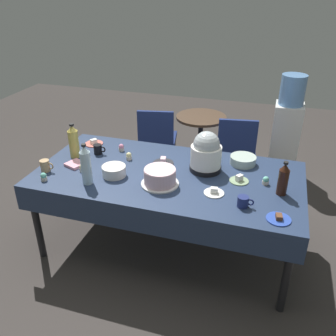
{
  "coord_description": "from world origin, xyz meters",
  "views": [
    {
      "loc": [
        0.78,
        -2.53,
        2.22
      ],
      "look_at": [
        0.0,
        0.0,
        0.8
      ],
      "focal_mm": 38.89,
      "sensor_mm": 36.0,
      "label": 1
    }
  ],
  "objects": [
    {
      "name": "cupcake_lemon",
      "position": [
        -0.55,
        0.29,
        0.78
      ],
      "size": [
        0.05,
        0.05,
        0.07
      ],
      "color": "beige",
      "rests_on": "potluck_table"
    },
    {
      "name": "dessert_plate_coral",
      "position": [
        -0.87,
        0.35,
        0.76
      ],
      "size": [
        0.18,
        0.18,
        0.05
      ],
      "color": "#E07266",
      "rests_on": "potluck_table"
    },
    {
      "name": "paper_napkin_stack",
      "position": [
        -0.81,
        -0.1,
        0.76
      ],
      "size": [
        0.18,
        0.18,
        0.02
      ],
      "primitive_type": "cube",
      "rotation": [
        0.0,
        0.0,
        -0.36
      ],
      "color": "pink",
      "rests_on": "potluck_table"
    },
    {
      "name": "cupcake_berry",
      "position": [
        -0.92,
        -0.4,
        0.78
      ],
      "size": [
        0.05,
        0.05,
        0.07
      ],
      "color": "beige",
      "rests_on": "potluck_table"
    },
    {
      "name": "maroon_chair_left",
      "position": [
        -0.54,
        1.29,
        0.49
      ],
      "size": [
        0.52,
        0.52,
        0.85
      ],
      "color": "navy",
      "rests_on": "ground"
    },
    {
      "name": "round_cafe_table",
      "position": [
        -0.05,
        1.52,
        0.5
      ],
      "size": [
        0.6,
        0.6,
        0.72
      ],
      "color": "#473323",
      "rests_on": "ground"
    },
    {
      "name": "slow_cooker",
      "position": [
        0.28,
        0.15,
        0.91
      ],
      "size": [
        0.27,
        0.27,
        0.35
      ],
      "color": "black",
      "rests_on": "potluck_table"
    },
    {
      "name": "soda_bottle_water",
      "position": [
        -0.56,
        -0.34,
        0.91
      ],
      "size": [
        0.08,
        0.08,
        0.34
      ],
      "color": "silver",
      "rests_on": "potluck_table"
    },
    {
      "name": "ground",
      "position": [
        0.0,
        0.0,
        0.0
      ],
      "size": [
        9.0,
        9.0,
        0.0
      ],
      "primitive_type": "plane",
      "color": "#383330"
    },
    {
      "name": "cupcake_vanilla",
      "position": [
        -0.7,
        -0.18,
        0.78
      ],
      "size": [
        0.05,
        0.05,
        0.07
      ],
      "color": "beige",
      "rests_on": "potluck_table"
    },
    {
      "name": "coffee_mug_navy",
      "position": [
        0.65,
        -0.31,
        0.79
      ],
      "size": [
        0.12,
        0.08,
        0.08
      ],
      "color": "navy",
      "rests_on": "potluck_table"
    },
    {
      "name": "cupcake_cocoa",
      "position": [
        0.79,
        0.06,
        0.78
      ],
      "size": [
        0.05,
        0.05,
        0.07
      ],
      "color": "beige",
      "rests_on": "potluck_table"
    },
    {
      "name": "coffee_mug_black",
      "position": [
        -0.72,
        0.17,
        0.8
      ],
      "size": [
        0.12,
        0.08,
        0.09
      ],
      "color": "black",
      "rests_on": "potluck_table"
    },
    {
      "name": "ceramic_snack_bowl",
      "position": [
        -0.41,
        -0.17,
        0.79
      ],
      "size": [
        0.2,
        0.2,
        0.09
      ],
      "primitive_type": "cylinder",
      "color": "silver",
      "rests_on": "potluck_table"
    },
    {
      "name": "cupcake_mint",
      "position": [
        -0.41,
        0.15,
        0.78
      ],
      "size": [
        0.05,
        0.05,
        0.07
      ],
      "color": "beige",
      "rests_on": "potluck_table"
    },
    {
      "name": "water_cooler",
      "position": [
        0.94,
        1.71,
        0.59
      ],
      "size": [
        0.32,
        0.32,
        1.24
      ],
      "color": "silver",
      "rests_on": "ground"
    },
    {
      "name": "dessert_plate_sage",
      "position": [
        0.58,
        0.04,
        0.76
      ],
      "size": [
        0.15,
        0.15,
        0.06
      ],
      "color": "#8CA87F",
      "rests_on": "potluck_table"
    },
    {
      "name": "dessert_plate_charcoal",
      "position": [
        -0.09,
        0.16,
        0.76
      ],
      "size": [
        0.18,
        0.18,
        0.06
      ],
      "color": "#2D2D33",
      "rests_on": "potluck_table"
    },
    {
      "name": "dessert_plate_white",
      "position": [
        0.42,
        -0.2,
        0.76
      ],
      "size": [
        0.15,
        0.15,
        0.05
      ],
      "color": "white",
      "rests_on": "potluck_table"
    },
    {
      "name": "coffee_mug_tan",
      "position": [
        -0.99,
        -0.26,
        0.8
      ],
      "size": [
        0.12,
        0.08,
        0.1
      ],
      "color": "tan",
      "rests_on": "potluck_table"
    },
    {
      "name": "glass_salad_bowl",
      "position": [
        0.57,
        0.36,
        0.79
      ],
      "size": [
        0.23,
        0.23,
        0.07
      ],
      "primitive_type": "cylinder",
      "color": "#B2C6BC",
      "rests_on": "potluck_table"
    },
    {
      "name": "dessert_plate_cobalt",
      "position": [
        0.91,
        -0.4,
        0.76
      ],
      "size": [
        0.17,
        0.17,
        0.04
      ],
      "color": "#2D4CB2",
      "rests_on": "potluck_table"
    },
    {
      "name": "potluck_table",
      "position": [
        0.0,
        0.0,
        0.69
      ],
      "size": [
        2.2,
        1.1,
        0.75
      ],
      "color": "navy",
      "rests_on": "ground"
    },
    {
      "name": "soda_bottle_cola",
      "position": [
        0.91,
        -0.05,
        0.87
      ],
      "size": [
        0.08,
        0.08,
        0.27
      ],
      "color": "#33190F",
      "rests_on": "potluck_table"
    },
    {
      "name": "soda_bottle_ginger_ale",
      "position": [
        -0.9,
        0.05,
        0.9
      ],
      "size": [
        0.09,
        0.09,
        0.32
      ],
      "color": "gold",
      "rests_on": "potluck_table"
    },
    {
      "name": "frosted_layer_cake",
      "position": [
        -0.01,
        -0.19,
        0.82
      ],
      "size": [
        0.3,
        0.3,
        0.14
      ],
      "color": "silver",
      "rests_on": "potluck_table"
    },
    {
      "name": "maroon_chair_right",
      "position": [
        0.41,
        1.29,
        0.49
      ],
      "size": [
        0.5,
        0.5,
        0.85
      ],
      "color": "navy",
      "rests_on": "ground"
    }
  ]
}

